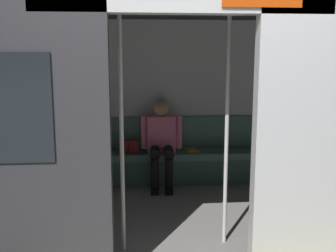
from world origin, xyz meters
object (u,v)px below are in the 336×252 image
at_px(person_seated, 162,137).
at_px(book, 192,150).
at_px(grab_pole_door, 122,130).
at_px(train_car, 161,72).
at_px(grab_pole_far, 227,127).
at_px(handbag, 128,146).
at_px(bench_seat, 161,159).

height_order(person_seated, book, person_seated).
xyz_separation_m(person_seated, grab_pole_door, (0.47, 1.84, 0.44)).
distance_m(train_car, grab_pole_far, 1.00).
bearing_deg(train_car, handbag, -72.33).
relative_size(handbag, grab_pole_far, 0.12).
bearing_deg(book, train_car, 56.59).
bearing_deg(person_seated, book, -163.56).
height_order(handbag, grab_pole_far, grab_pole_far).
distance_m(train_car, bench_seat, 1.66).
height_order(person_seated, grab_pole_door, grab_pole_door).
bearing_deg(grab_pole_far, grab_pole_door, 4.56).
bearing_deg(grab_pole_door, grab_pole_far, -175.44).
relative_size(handbag, book, 1.18).
xyz_separation_m(handbag, grab_pole_far, (-0.91, 1.86, 0.58)).
height_order(train_car, handbag, train_car).
xyz_separation_m(train_car, handbag, (0.37, -1.16, -1.04)).
bearing_deg(grab_pole_far, handbag, -63.92).
bearing_deg(handbag, grab_pole_door, 89.31).
distance_m(bench_seat, handbag, 0.48).
relative_size(bench_seat, grab_pole_door, 1.44).
bearing_deg(handbag, person_seated, 168.26).
relative_size(handbag, grab_pole_door, 0.12).
height_order(train_car, grab_pole_door, train_car).
xyz_separation_m(train_car, grab_pole_far, (-0.54, 0.70, -0.46)).
bearing_deg(grab_pole_far, train_car, -52.38).
relative_size(train_car, handbag, 24.62).
relative_size(person_seated, grab_pole_door, 0.53).
relative_size(train_car, bench_seat, 2.02).
bearing_deg(train_car, person_seated, -94.10).
bearing_deg(handbag, grab_pole_far, 116.08).
xyz_separation_m(bench_seat, grab_pole_far, (-0.47, 1.82, 0.77)).
relative_size(book, grab_pole_door, 0.10).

